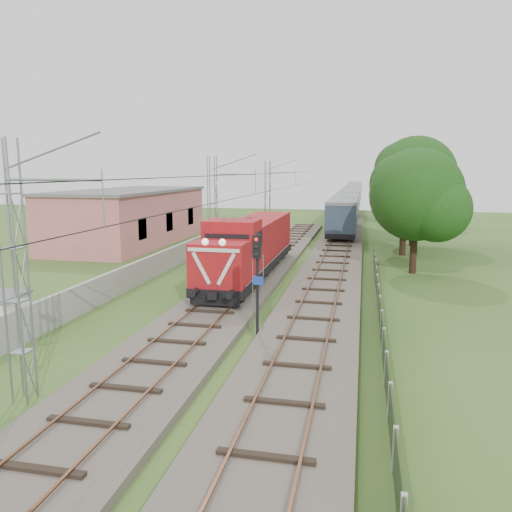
# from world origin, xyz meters

# --- Properties ---
(ground) EXTENTS (140.00, 140.00, 0.00)m
(ground) POSITION_xyz_m (0.00, 0.00, 0.00)
(ground) COLOR #2E501E
(ground) RESTS_ON ground
(track_main) EXTENTS (4.20, 70.00, 0.45)m
(track_main) POSITION_xyz_m (0.00, 7.00, 0.18)
(track_main) COLOR #6B6054
(track_main) RESTS_ON ground
(track_side) EXTENTS (4.20, 80.00, 0.45)m
(track_side) POSITION_xyz_m (5.00, 20.00, 0.18)
(track_side) COLOR #6B6054
(track_side) RESTS_ON ground
(catenary) EXTENTS (3.31, 70.00, 8.00)m
(catenary) POSITION_xyz_m (-2.95, 12.00, 4.05)
(catenary) COLOR gray
(catenary) RESTS_ON ground
(boundary_wall) EXTENTS (0.25, 40.00, 1.50)m
(boundary_wall) POSITION_xyz_m (-6.50, 12.00, 0.75)
(boundary_wall) COLOR #9E9E99
(boundary_wall) RESTS_ON ground
(station_building) EXTENTS (8.40, 20.40, 5.22)m
(station_building) POSITION_xyz_m (-15.00, 24.00, 2.63)
(station_building) COLOR #CF6F70
(station_building) RESTS_ON ground
(fence) EXTENTS (0.12, 32.00, 1.20)m
(fence) POSITION_xyz_m (8.00, 3.00, 0.60)
(fence) COLOR black
(fence) RESTS_ON ground
(locomotive) EXTENTS (2.92, 16.67, 4.23)m
(locomotive) POSITION_xyz_m (0.00, 10.47, 2.19)
(locomotive) COLOR black
(locomotive) RESTS_ON ground
(coach_rake) EXTENTS (2.97, 88.63, 3.43)m
(coach_rake) POSITION_xyz_m (5.00, 70.64, 2.48)
(coach_rake) COLOR black
(coach_rake) RESTS_ON ground
(signal_post) EXTENTS (0.49, 0.39, 4.49)m
(signal_post) POSITION_xyz_m (2.83, -0.76, 3.09)
(signal_post) COLOR black
(signal_post) RESTS_ON ground
(tree_a) EXTENTS (6.61, 6.30, 8.57)m
(tree_a) POSITION_xyz_m (10.64, 14.77, 5.35)
(tree_a) COLOR #311E14
(tree_a) RESTS_ON ground
(tree_b) EXTENTS (7.85, 7.48, 10.18)m
(tree_b) POSITION_xyz_m (11.78, 27.98, 6.35)
(tree_b) COLOR #311E14
(tree_b) RESTS_ON ground
(tree_c) EXTENTS (5.72, 5.45, 7.42)m
(tree_c) POSITION_xyz_m (10.47, 22.28, 4.62)
(tree_c) COLOR #311E14
(tree_c) RESTS_ON ground
(tree_d) EXTENTS (6.48, 6.17, 8.40)m
(tree_d) POSITION_xyz_m (14.21, 44.50, 5.24)
(tree_d) COLOR #311E14
(tree_d) RESTS_ON ground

